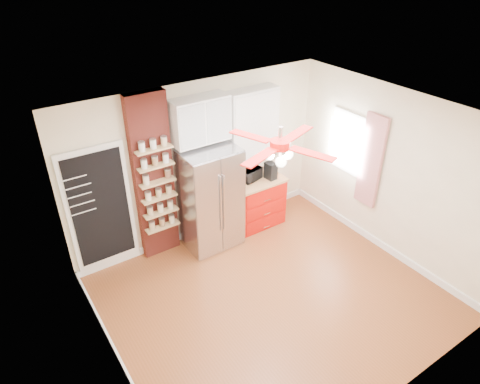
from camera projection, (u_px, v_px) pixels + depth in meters
floor at (272, 297)px, 6.22m from camera, size 4.50×4.50×0.00m
ceiling at (281, 123)px, 4.83m from camera, size 4.50×4.50×0.00m
wall_back at (200, 162)px, 6.94m from camera, size 4.50×0.02×2.70m
wall_front at (405, 319)px, 4.10m from camera, size 4.50×0.02×2.70m
wall_left at (106, 290)px, 4.44m from camera, size 0.02×4.00×2.70m
wall_right at (391, 174)px, 6.60m from camera, size 0.02×4.00×2.70m
chalkboard at (100, 208)px, 6.23m from camera, size 0.95×0.05×1.95m
brick_pillar at (154, 179)px, 6.48m from camera, size 0.60×0.16×2.70m
fridge at (210, 198)px, 6.90m from camera, size 0.90×0.70×1.75m
upper_glass_cabinet at (200, 120)px, 6.38m from camera, size 0.90×0.35×0.70m
red_cabinet at (256, 201)px, 7.62m from camera, size 0.94×0.64×0.90m
upper_shelf_unit at (252, 123)px, 7.01m from camera, size 0.90×0.30×1.15m
window at (348, 143)px, 7.13m from camera, size 0.04×0.75×1.05m
curtain at (371, 161)px, 6.77m from camera, size 0.06×0.40×1.55m
ceiling_fan at (280, 145)px, 4.97m from camera, size 1.40×1.40×0.44m
toaster_oven at (250, 174)px, 7.33m from camera, size 0.44×0.35×0.21m
coffee_maker at (271, 171)px, 7.34m from camera, size 0.16×0.21×0.30m
canister_left at (275, 174)px, 7.40m from camera, size 0.09×0.09×0.14m
canister_right at (273, 170)px, 7.54m from camera, size 0.14×0.14×0.14m
pantry_jar_oats at (146, 180)px, 6.26m from camera, size 0.11×0.11×0.14m
pantry_jar_beans at (168, 174)px, 6.44m from camera, size 0.12×0.12×0.13m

